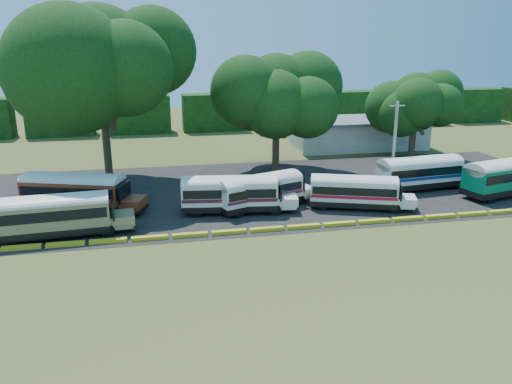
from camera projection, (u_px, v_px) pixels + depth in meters
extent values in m
plane|color=#3C4D19|center=(288.00, 234.00, 38.48)|extent=(160.00, 160.00, 0.00)
cube|color=black|center=(267.00, 190.00, 49.92)|extent=(64.00, 24.00, 0.02)
cube|color=gold|center=(21.00, 248.00, 35.62)|extent=(2.70, 0.45, 0.30)
cube|color=gold|center=(66.00, 244.00, 36.20)|extent=(2.70, 0.45, 0.30)
cube|color=gold|center=(108.00, 241.00, 36.78)|extent=(2.70, 0.45, 0.30)
cube|color=gold|center=(150.00, 238.00, 37.36)|extent=(2.70, 0.45, 0.30)
cube|color=gold|center=(190.00, 235.00, 37.93)|extent=(2.70, 0.45, 0.30)
cube|color=gold|center=(229.00, 232.00, 38.51)|extent=(2.70, 0.45, 0.30)
cube|color=gold|center=(267.00, 229.00, 39.09)|extent=(2.70, 0.45, 0.30)
cube|color=gold|center=(303.00, 227.00, 39.67)|extent=(2.70, 0.45, 0.30)
cube|color=gold|center=(339.00, 224.00, 40.24)|extent=(2.70, 0.45, 0.30)
cube|color=gold|center=(374.00, 221.00, 40.82)|extent=(2.70, 0.45, 0.30)
cube|color=gold|center=(407.00, 219.00, 41.40)|extent=(2.70, 0.45, 0.30)
cube|color=gold|center=(440.00, 216.00, 41.98)|extent=(2.70, 0.45, 0.30)
cube|color=gold|center=(472.00, 214.00, 42.55)|extent=(2.70, 0.45, 0.30)
cube|color=gold|center=(503.00, 212.00, 43.13)|extent=(2.70, 0.45, 0.30)
cube|color=silver|center=(357.00, 135.00, 69.55)|extent=(18.00, 8.00, 3.60)
cube|color=#515458|center=(358.00, 120.00, 68.97)|extent=(19.00, 9.00, 0.40)
cube|color=black|center=(60.00, 116.00, 77.99)|extent=(10.00, 4.00, 6.00)
cube|color=black|center=(139.00, 114.00, 80.30)|extent=(10.00, 4.00, 6.00)
cube|color=black|center=(213.00, 112.00, 82.61)|extent=(10.00, 4.00, 6.00)
cube|color=black|center=(283.00, 110.00, 84.92)|extent=(10.00, 4.00, 6.00)
cube|color=black|center=(349.00, 109.00, 87.23)|extent=(10.00, 4.00, 6.00)
cube|color=black|center=(412.00, 107.00, 89.54)|extent=(10.00, 4.00, 6.00)
cube|color=black|center=(472.00, 105.00, 91.85)|extent=(10.00, 4.00, 6.00)
cylinder|color=black|center=(108.00, 231.00, 37.78)|extent=(1.03, 0.36, 1.01)
cylinder|color=black|center=(108.00, 221.00, 39.78)|extent=(1.03, 0.36, 1.01)
cylinder|color=black|center=(9.00, 240.00, 35.97)|extent=(1.03, 0.36, 1.01)
cylinder|color=black|center=(14.00, 230.00, 37.96)|extent=(1.03, 0.36, 1.01)
cube|color=black|center=(54.00, 229.00, 37.70)|extent=(8.47, 3.16, 0.56)
cube|color=#897D51|center=(52.00, 214.00, 37.35)|extent=(8.47, 3.16, 1.85)
cube|color=black|center=(52.00, 211.00, 37.28)|extent=(8.14, 3.19, 0.78)
ellipsoid|color=silver|center=(50.00, 203.00, 37.08)|extent=(8.47, 3.16, 1.14)
cube|color=#897D51|center=(122.00, 219.00, 38.94)|extent=(1.99, 2.36, 0.96)
cube|color=black|center=(113.00, 208.00, 38.49)|extent=(0.33, 2.33, 1.39)
cube|color=black|center=(134.00, 223.00, 39.29)|extent=(0.37, 2.49, 0.30)
cylinder|color=black|center=(115.00, 212.00, 41.81)|extent=(1.09, 0.63, 1.05)
cylinder|color=black|center=(125.00, 204.00, 43.94)|extent=(1.09, 0.63, 1.05)
cylinder|color=black|center=(36.00, 209.00, 42.73)|extent=(1.09, 0.63, 1.05)
cylinder|color=black|center=(49.00, 201.00, 44.86)|extent=(1.09, 0.63, 1.05)
cube|color=black|center=(75.00, 204.00, 43.36)|extent=(9.00, 5.33, 0.58)
cube|color=maroon|center=(74.00, 191.00, 43.00)|extent=(9.00, 5.33, 1.92)
cube|color=black|center=(73.00, 188.00, 42.93)|extent=(8.70, 5.28, 0.81)
ellipsoid|color=silver|center=(72.00, 180.00, 42.72)|extent=(9.00, 5.33, 1.18)
cube|color=maroon|center=(133.00, 203.00, 42.59)|extent=(2.55, 2.81, 1.00)
cube|color=black|center=(124.00, 192.00, 42.38)|extent=(0.95, 2.33, 1.44)
cube|color=black|center=(143.00, 209.00, 42.60)|extent=(1.03, 2.49, 0.32)
cube|color=black|center=(30.00, 203.00, 43.94)|extent=(1.03, 2.49, 0.32)
cylinder|color=black|center=(275.00, 210.00, 42.50)|extent=(1.02, 0.41, 0.99)
cylinder|color=black|center=(273.00, 202.00, 44.52)|extent=(1.02, 0.41, 0.99)
cylinder|color=black|center=(196.00, 212.00, 42.06)|extent=(1.02, 0.41, 0.99)
cylinder|color=black|center=(197.00, 204.00, 44.08)|extent=(1.02, 0.41, 0.99)
cube|color=black|center=(230.00, 205.00, 43.21)|extent=(8.38, 3.54, 0.54)
cube|color=white|center=(230.00, 192.00, 42.87)|extent=(8.38, 3.54, 1.81)
cube|color=black|center=(230.00, 190.00, 42.81)|extent=(8.07, 3.56, 0.76)
cube|color=#511424|center=(230.00, 196.00, 42.98)|extent=(8.31, 3.57, 0.30)
ellipsoid|color=silver|center=(229.00, 182.00, 42.61)|extent=(8.38, 3.54, 1.11)
cube|color=white|center=(287.00, 201.00, 43.45)|extent=(2.06, 2.40, 0.94)
cube|color=black|center=(280.00, 190.00, 43.13)|extent=(0.45, 2.28, 1.36)
cube|color=black|center=(296.00, 205.00, 43.62)|extent=(0.50, 2.43, 0.30)
cube|color=black|center=(183.00, 207.00, 42.98)|extent=(0.50, 2.43, 0.30)
cylinder|color=black|center=(300.00, 200.00, 45.22)|extent=(0.98, 0.58, 0.95)
cylinder|color=black|center=(287.00, 195.00, 46.87)|extent=(0.98, 0.58, 0.95)
cylinder|color=black|center=(238.00, 212.00, 41.96)|extent=(0.98, 0.58, 0.95)
cylinder|color=black|center=(227.00, 206.00, 43.60)|extent=(0.98, 0.58, 0.95)
cube|color=black|center=(259.00, 202.00, 44.13)|extent=(8.10, 4.92, 0.52)
cube|color=silver|center=(259.00, 190.00, 43.80)|extent=(8.10, 4.92, 1.73)
cube|color=black|center=(259.00, 188.00, 43.74)|extent=(7.83, 4.87, 0.73)
cube|color=maroon|center=(259.00, 194.00, 43.90)|extent=(8.04, 4.93, 0.28)
ellipsoid|color=silver|center=(259.00, 181.00, 43.55)|extent=(8.10, 4.92, 1.07)
cube|color=silver|center=(302.00, 191.00, 46.45)|extent=(2.32, 2.55, 0.90)
cube|color=black|center=(297.00, 182.00, 45.88)|extent=(0.89, 2.09, 1.30)
cube|color=black|center=(309.00, 194.00, 46.97)|extent=(0.97, 2.23, 0.28)
cube|color=black|center=(221.00, 211.00, 42.21)|extent=(0.97, 2.23, 0.28)
cylinder|color=black|center=(395.00, 209.00, 42.94)|extent=(0.94, 0.55, 0.91)
cylinder|color=black|center=(392.00, 202.00, 44.79)|extent=(0.94, 0.55, 0.91)
cylinder|color=black|center=(323.00, 206.00, 43.77)|extent=(0.94, 0.55, 0.91)
cylinder|color=black|center=(323.00, 199.00, 45.62)|extent=(0.94, 0.55, 0.91)
cube|color=black|center=(353.00, 202.00, 44.30)|extent=(7.81, 4.66, 0.50)
cube|color=silver|center=(353.00, 190.00, 43.99)|extent=(7.81, 4.66, 1.67)
cube|color=black|center=(354.00, 188.00, 43.93)|extent=(7.54, 4.61, 0.70)
cube|color=#AC1126|center=(353.00, 194.00, 44.09)|extent=(7.75, 4.67, 0.27)
ellipsoid|color=silver|center=(354.00, 181.00, 43.75)|extent=(7.81, 4.66, 1.03)
cube|color=silver|center=(406.00, 201.00, 43.61)|extent=(2.22, 2.44, 0.87)
cube|color=black|center=(400.00, 191.00, 43.43)|extent=(0.83, 2.02, 1.25)
cube|color=black|center=(415.00, 206.00, 43.62)|extent=(0.91, 2.16, 0.27)
cube|color=black|center=(311.00, 201.00, 44.83)|extent=(0.91, 2.16, 0.27)
cylinder|color=black|center=(459.00, 184.00, 50.08)|extent=(1.05, 0.39, 1.02)
cylinder|color=black|center=(445.00, 179.00, 52.08)|extent=(1.05, 0.39, 1.02)
cylinder|color=black|center=(399.00, 190.00, 48.05)|extent=(1.05, 0.39, 1.02)
cylinder|color=black|center=(386.00, 184.00, 50.05)|extent=(1.05, 0.39, 1.02)
cube|color=black|center=(418.00, 183.00, 49.87)|extent=(8.62, 3.44, 0.56)
cube|color=white|center=(419.00, 172.00, 49.52)|extent=(8.62, 3.44, 1.87)
cube|color=black|center=(420.00, 169.00, 49.46)|extent=(8.29, 3.47, 0.79)
cube|color=navy|center=(419.00, 175.00, 49.63)|extent=(8.54, 3.47, 0.31)
ellipsoid|color=silver|center=(420.00, 162.00, 49.25)|extent=(8.62, 3.44, 1.15)
cube|color=white|center=(461.00, 176.00, 51.27)|extent=(2.07, 2.44, 0.97)
cube|color=black|center=(457.00, 167.00, 50.80)|extent=(0.40, 2.36, 1.40)
cube|color=black|center=(468.00, 179.00, 51.65)|extent=(0.45, 2.51, 0.31)
cube|color=black|center=(382.00, 188.00, 48.69)|extent=(0.45, 2.51, 0.31)
cylinder|color=black|center=(491.00, 198.00, 45.72)|extent=(1.13, 0.54, 1.09)
cylinder|color=black|center=(471.00, 191.00, 47.75)|extent=(1.13, 0.54, 1.09)
cube|color=black|center=(505.00, 189.00, 47.95)|extent=(9.31, 4.67, 0.60)
cube|color=#036E48|center=(507.00, 176.00, 47.58)|extent=(9.31, 4.67, 1.99)
cube|color=black|center=(507.00, 173.00, 47.51)|extent=(8.97, 4.66, 0.84)
ellipsoid|color=silver|center=(508.00, 165.00, 47.29)|extent=(9.31, 4.67, 1.22)
cube|color=black|center=(471.00, 195.00, 46.22)|extent=(0.80, 2.64, 0.33)
cylinder|color=#3B2B1D|center=(107.00, 143.00, 51.33)|extent=(0.80, 0.80, 8.57)
cylinder|color=#3B2B1D|center=(116.00, 106.00, 50.92)|extent=(1.46, 3.02, 4.86)
cylinder|color=#3B2B1D|center=(94.00, 106.00, 50.86)|extent=(2.30, 2.63, 4.86)
cylinder|color=#3B2B1D|center=(100.00, 108.00, 49.02)|extent=(3.09, 0.96, 4.86)
ellipsoid|color=black|center=(99.00, 61.00, 48.97)|extent=(14.93, 14.93, 10.95)
cylinder|color=#3B2B1D|center=(276.00, 144.00, 56.43)|extent=(0.80, 0.80, 6.20)
cylinder|color=#3B2B1D|center=(286.00, 120.00, 56.32)|extent=(1.21, 2.33, 3.57)
cylinder|color=#3B2B1D|center=(266.00, 120.00, 56.26)|extent=(1.83, 2.06, 3.57)
cylinder|color=#3B2B1D|center=(277.00, 123.00, 54.42)|extent=(2.36, 0.84, 3.57)
ellipsoid|color=black|center=(276.00, 90.00, 54.69)|extent=(10.87, 10.87, 7.97)
cylinder|color=#3B2B1D|center=(412.00, 139.00, 62.14)|extent=(0.80, 0.80, 5.15)
cylinder|color=#3B2B1D|center=(421.00, 121.00, 62.16)|extent=(1.09, 2.02, 3.01)
cylinder|color=#3B2B1D|center=(403.00, 121.00, 62.10)|extent=(1.62, 1.81, 3.01)
cylinder|color=#3B2B1D|center=(418.00, 123.00, 60.26)|extent=(2.04, 0.78, 3.01)
ellipsoid|color=black|center=(416.00, 98.00, 60.67)|extent=(8.32, 8.32, 6.10)
cylinder|color=gray|center=(394.00, 144.00, 50.73)|extent=(0.30, 0.30, 8.56)
cube|color=gray|center=(397.00, 106.00, 49.61)|extent=(1.60, 0.12, 0.12)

